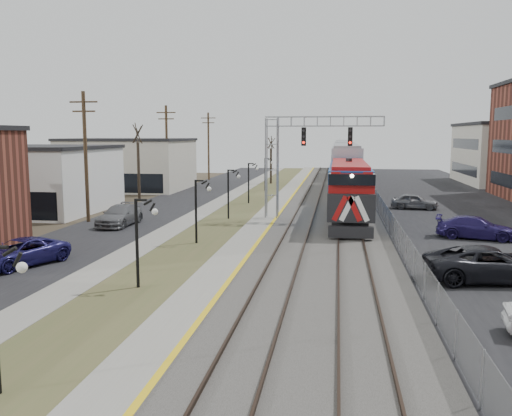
# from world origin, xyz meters

# --- Properties ---
(ground) EXTENTS (160.00, 160.00, 0.00)m
(ground) POSITION_xyz_m (0.00, 0.00, 0.00)
(ground) COLOR #473D2D
(ground) RESTS_ON ground
(street_west) EXTENTS (7.00, 120.00, 0.04)m
(street_west) POSITION_xyz_m (-11.50, 35.00, 0.02)
(street_west) COLOR black
(street_west) RESTS_ON ground
(sidewalk) EXTENTS (2.00, 120.00, 0.08)m
(sidewalk) POSITION_xyz_m (-7.00, 35.00, 0.04)
(sidewalk) COLOR gray
(sidewalk) RESTS_ON ground
(grass_median) EXTENTS (4.00, 120.00, 0.06)m
(grass_median) POSITION_xyz_m (-4.00, 35.00, 0.03)
(grass_median) COLOR #464D29
(grass_median) RESTS_ON ground
(platform) EXTENTS (2.00, 120.00, 0.24)m
(platform) POSITION_xyz_m (-1.00, 35.00, 0.12)
(platform) COLOR gray
(platform) RESTS_ON ground
(ballast_bed) EXTENTS (8.00, 120.00, 0.20)m
(ballast_bed) POSITION_xyz_m (4.00, 35.00, 0.10)
(ballast_bed) COLOR #595651
(ballast_bed) RESTS_ON ground
(parking_lot) EXTENTS (16.00, 120.00, 0.04)m
(parking_lot) POSITION_xyz_m (16.00, 35.00, 0.02)
(parking_lot) COLOR black
(parking_lot) RESTS_ON ground
(platform_edge) EXTENTS (0.24, 120.00, 0.01)m
(platform_edge) POSITION_xyz_m (-0.12, 35.00, 0.24)
(platform_edge) COLOR gold
(platform_edge) RESTS_ON platform
(track_near) EXTENTS (1.58, 120.00, 0.15)m
(track_near) POSITION_xyz_m (2.00, 35.00, 0.28)
(track_near) COLOR #2D2119
(track_near) RESTS_ON ballast_bed
(track_far) EXTENTS (1.58, 120.00, 0.15)m
(track_far) POSITION_xyz_m (5.50, 35.00, 0.28)
(track_far) COLOR #2D2119
(track_far) RESTS_ON ballast_bed
(train) EXTENTS (3.00, 85.85, 5.33)m
(train) POSITION_xyz_m (5.50, 64.08, 2.92)
(train) COLOR #124498
(train) RESTS_ON ground
(signal_gantry) EXTENTS (9.00, 1.07, 8.15)m
(signal_gantry) POSITION_xyz_m (1.22, 27.99, 5.59)
(signal_gantry) COLOR gray
(signal_gantry) RESTS_ON ground
(lampposts) EXTENTS (0.14, 62.14, 4.00)m
(lampposts) POSITION_xyz_m (-4.00, 18.29, 2.00)
(lampposts) COLOR black
(lampposts) RESTS_ON ground
(utility_poles) EXTENTS (0.28, 80.28, 10.00)m
(utility_poles) POSITION_xyz_m (-14.50, 25.00, 5.00)
(utility_poles) COLOR #4C3823
(utility_poles) RESTS_ON ground
(fence) EXTENTS (0.04, 120.00, 1.60)m
(fence) POSITION_xyz_m (8.20, 35.00, 0.80)
(fence) COLOR gray
(fence) RESTS_ON ground
(buildings_west) EXTENTS (14.00, 67.00, 7.00)m
(buildings_west) POSITION_xyz_m (-21.00, 24.21, 3.01)
(buildings_west) COLOR beige
(buildings_west) RESTS_ON ground
(bare_trees) EXTENTS (12.30, 42.30, 5.95)m
(bare_trees) POSITION_xyz_m (-12.66, 38.91, 2.70)
(bare_trees) COLOR #382D23
(bare_trees) RESTS_ON ground
(car_lot_c) EXTENTS (6.10, 3.32, 1.62)m
(car_lot_c) POSITION_xyz_m (11.64, 11.40, 0.81)
(car_lot_c) COLOR black
(car_lot_c) RESTS_ON ground
(car_lot_d) EXTENTS (5.30, 3.12, 1.44)m
(car_lot_d) POSITION_xyz_m (13.57, 22.19, 0.72)
(car_lot_d) COLOR #1E154C
(car_lot_d) RESTS_ON ground
(car_lot_e) EXTENTS (4.37, 2.35, 1.41)m
(car_lot_e) POSITION_xyz_m (11.58, 36.19, 0.71)
(car_lot_e) COLOR slate
(car_lot_e) RESTS_ON ground
(car_street_a) EXTENTS (4.05, 5.50, 1.39)m
(car_street_a) POSITION_xyz_m (-11.45, 10.97, 0.69)
(car_street_a) COLOR navy
(car_street_a) RESTS_ON ground
(car_street_b) EXTENTS (2.21, 5.25, 1.51)m
(car_street_b) POSITION_xyz_m (-11.36, 23.68, 0.76)
(car_street_b) COLOR slate
(car_street_b) RESTS_ON ground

